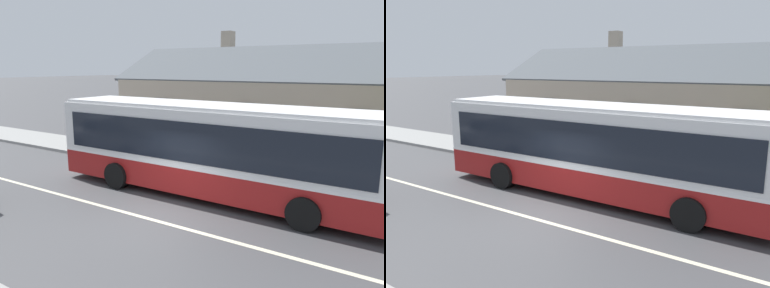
{
  "view_description": "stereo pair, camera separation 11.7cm",
  "coord_description": "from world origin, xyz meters",
  "views": [
    {
      "loc": [
        6.76,
        -8.29,
        4.52
      ],
      "look_at": [
        -0.72,
        3.5,
        1.64
      ],
      "focal_mm": 35.0,
      "sensor_mm": 36.0,
      "label": 1
    },
    {
      "loc": [
        6.86,
        -8.22,
        4.52
      ],
      "look_at": [
        -0.72,
        3.5,
        1.64
      ],
      "focal_mm": 35.0,
      "sensor_mm": 36.0,
      "label": 2
    }
  ],
  "objects": [
    {
      "name": "lane_divider_stripe",
      "position": [
        0.0,
        0.0,
        0.0
      ],
      "size": [
        60.0,
        0.16,
        0.01
      ],
      "primitive_type": "cube",
      "color": "beige",
      "rests_on": "ground"
    },
    {
      "name": "bench_by_building",
      "position": [
        -4.64,
        5.77,
        0.56
      ],
      "size": [
        1.53,
        0.51,
        0.94
      ],
      "color": "#4C4C4C",
      "rests_on": "sidewalk_far"
    },
    {
      "name": "community_building",
      "position": [
        1.53,
        13.38,
        2.01
      ],
      "size": [
        23.41,
        8.31,
        6.79
      ],
      "color": "tan",
      "rests_on": "ground"
    },
    {
      "name": "transit_bus",
      "position": [
        0.4,
        2.9,
        1.75
      ],
      "size": [
        12.16,
        2.81,
        3.26
      ],
      "color": "maroon",
      "rests_on": "ground"
    },
    {
      "name": "ground_plane",
      "position": [
        0.0,
        0.0,
        0.0
      ],
      "size": [
        300.0,
        300.0,
        0.0
      ],
      "primitive_type": "plane",
      "color": "#424244"
    },
    {
      "name": "sidewalk_far",
      "position": [
        0.0,
        6.0,
        0.07
      ],
      "size": [
        60.0,
        3.0,
        0.15
      ],
      "primitive_type": "cube",
      "color": "gray",
      "rests_on": "ground"
    }
  ]
}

